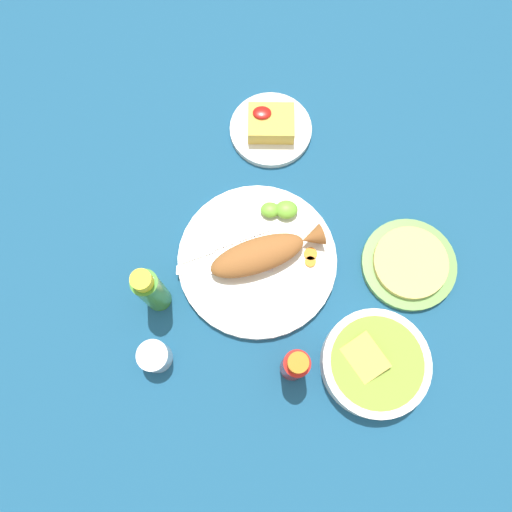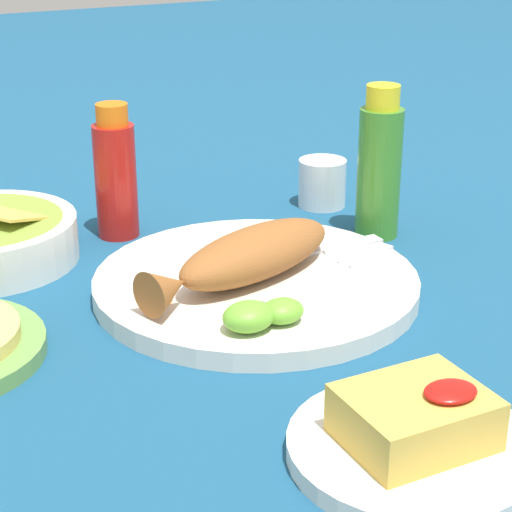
{
  "view_description": "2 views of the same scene",
  "coord_description": "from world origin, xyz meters",
  "px_view_note": "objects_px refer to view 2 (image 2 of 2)",
  "views": [
    {
      "loc": [
        -0.0,
        0.26,
        0.94
      ],
      "look_at": [
        0.0,
        0.0,
        0.04
      ],
      "focal_mm": 35.0,
      "sensor_mm": 36.0,
      "label": 1
    },
    {
      "loc": [
        -0.36,
        -0.71,
        0.37
      ],
      "look_at": [
        0.0,
        0.0,
        0.04
      ],
      "focal_mm": 65.0,
      "sensor_mm": 36.0,
      "label": 2
    }
  ],
  "objects_px": {
    "salt_cup": "(322,186)",
    "side_plate_fries": "(412,449)",
    "fork_near": "(313,252)",
    "fork_far": "(339,268)",
    "fried_fish": "(247,256)",
    "hot_sauce_bottle_green": "(379,167)",
    "main_plate": "(256,284)",
    "hot_sauce_bottle_red": "(115,175)"
  },
  "relations": [
    {
      "from": "salt_cup",
      "to": "side_plate_fries",
      "type": "distance_m",
      "value": 0.52
    },
    {
      "from": "side_plate_fries",
      "to": "fork_near",
      "type": "bearing_deg",
      "value": 71.94
    },
    {
      "from": "fork_far",
      "to": "side_plate_fries",
      "type": "xyz_separation_m",
      "value": [
        -0.1,
        -0.26,
        -0.01
      ]
    },
    {
      "from": "fried_fish",
      "to": "fork_far",
      "type": "height_order",
      "value": "fried_fish"
    },
    {
      "from": "hot_sauce_bottle_green",
      "to": "side_plate_fries",
      "type": "bearing_deg",
      "value": -120.37
    },
    {
      "from": "hot_sauce_bottle_green",
      "to": "salt_cup",
      "type": "relative_size",
      "value": 2.94
    },
    {
      "from": "main_plate",
      "to": "fried_fish",
      "type": "distance_m",
      "value": 0.03
    },
    {
      "from": "main_plate",
      "to": "hot_sauce_bottle_green",
      "type": "distance_m",
      "value": 0.21
    },
    {
      "from": "fork_far",
      "to": "salt_cup",
      "type": "height_order",
      "value": "salt_cup"
    },
    {
      "from": "fork_near",
      "to": "hot_sauce_bottle_red",
      "type": "distance_m",
      "value": 0.23
    },
    {
      "from": "hot_sauce_bottle_red",
      "to": "side_plate_fries",
      "type": "distance_m",
      "value": 0.5
    },
    {
      "from": "main_plate",
      "to": "side_plate_fries",
      "type": "distance_m",
      "value": 0.29
    },
    {
      "from": "main_plate",
      "to": "fried_fish",
      "type": "xyz_separation_m",
      "value": [
        -0.01,
        -0.0,
        0.03
      ]
    },
    {
      "from": "main_plate",
      "to": "hot_sauce_bottle_red",
      "type": "height_order",
      "value": "hot_sauce_bottle_red"
    },
    {
      "from": "fried_fish",
      "to": "salt_cup",
      "type": "xyz_separation_m",
      "value": [
        0.19,
        0.19,
        -0.02
      ]
    },
    {
      "from": "main_plate",
      "to": "side_plate_fries",
      "type": "bearing_deg",
      "value": -95.18
    },
    {
      "from": "salt_cup",
      "to": "fork_near",
      "type": "bearing_deg",
      "value": -123.3
    },
    {
      "from": "side_plate_fries",
      "to": "fork_far",
      "type": "bearing_deg",
      "value": 68.71
    },
    {
      "from": "hot_sauce_bottle_green",
      "to": "fork_near",
      "type": "bearing_deg",
      "value": -154.43
    },
    {
      "from": "fork_far",
      "to": "hot_sauce_bottle_green",
      "type": "xyz_separation_m",
      "value": [
        0.11,
        0.1,
        0.06
      ]
    },
    {
      "from": "main_plate",
      "to": "side_plate_fries",
      "type": "height_order",
      "value": "main_plate"
    },
    {
      "from": "fork_near",
      "to": "hot_sauce_bottle_green",
      "type": "relative_size",
      "value": 1.11
    },
    {
      "from": "fork_far",
      "to": "hot_sauce_bottle_green",
      "type": "relative_size",
      "value": 1.07
    },
    {
      "from": "fork_far",
      "to": "side_plate_fries",
      "type": "relative_size",
      "value": 1.03
    },
    {
      "from": "hot_sauce_bottle_red",
      "to": "hot_sauce_bottle_green",
      "type": "distance_m",
      "value": 0.28
    },
    {
      "from": "fried_fish",
      "to": "fork_far",
      "type": "xyz_separation_m",
      "value": [
        0.09,
        -0.02,
        -0.02
      ]
    },
    {
      "from": "fried_fish",
      "to": "hot_sauce_bottle_red",
      "type": "distance_m",
      "value": 0.22
    },
    {
      "from": "fork_near",
      "to": "hot_sauce_bottle_red",
      "type": "relative_size",
      "value": 1.26
    },
    {
      "from": "fork_far",
      "to": "hot_sauce_bottle_red",
      "type": "height_order",
      "value": "hot_sauce_bottle_red"
    },
    {
      "from": "fork_near",
      "to": "fried_fish",
      "type": "bearing_deg",
      "value": -163.46
    },
    {
      "from": "fried_fish",
      "to": "fork_near",
      "type": "bearing_deg",
      "value": -1.96
    },
    {
      "from": "hot_sauce_bottle_red",
      "to": "side_plate_fries",
      "type": "relative_size",
      "value": 0.85
    },
    {
      "from": "fork_far",
      "to": "side_plate_fries",
      "type": "height_order",
      "value": "fork_far"
    },
    {
      "from": "fork_near",
      "to": "hot_sauce_bottle_green",
      "type": "bearing_deg",
      "value": 24.61
    },
    {
      "from": "fork_far",
      "to": "side_plate_fries",
      "type": "distance_m",
      "value": 0.28
    },
    {
      "from": "main_plate",
      "to": "fried_fish",
      "type": "bearing_deg",
      "value": -160.53
    },
    {
      "from": "fried_fish",
      "to": "hot_sauce_bottle_red",
      "type": "height_order",
      "value": "hot_sauce_bottle_red"
    },
    {
      "from": "hot_sauce_bottle_red",
      "to": "fork_far",
      "type": "bearing_deg",
      "value": -58.03
    },
    {
      "from": "main_plate",
      "to": "fork_far",
      "type": "distance_m",
      "value": 0.08
    },
    {
      "from": "fried_fish",
      "to": "hot_sauce_bottle_green",
      "type": "xyz_separation_m",
      "value": [
        0.2,
        0.08,
        0.04
      ]
    },
    {
      "from": "fork_far",
      "to": "hot_sauce_bottle_green",
      "type": "height_order",
      "value": "hot_sauce_bottle_green"
    },
    {
      "from": "side_plate_fries",
      "to": "fried_fish",
      "type": "bearing_deg",
      "value": 87.04
    }
  ]
}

